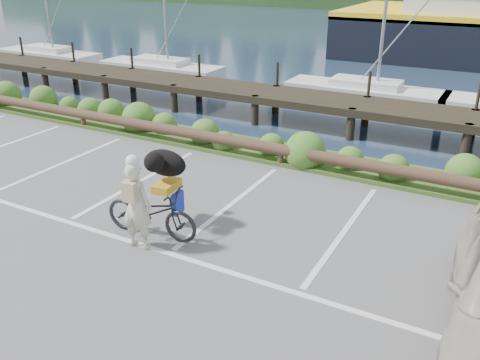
% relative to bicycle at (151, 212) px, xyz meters
% --- Properties ---
extents(ground, '(72.00, 72.00, 0.00)m').
position_rel_bicycle_xyz_m(ground, '(0.70, -0.02, -0.52)').
color(ground, '#535255').
extents(vegetation_strip, '(34.00, 1.60, 0.10)m').
position_rel_bicycle_xyz_m(vegetation_strip, '(0.70, 5.28, -0.47)').
color(vegetation_strip, '#3D5B21').
rests_on(vegetation_strip, ground).
extents(log_rail, '(32.00, 0.30, 0.60)m').
position_rel_bicycle_xyz_m(log_rail, '(0.70, 4.58, -0.52)').
color(log_rail, '#443021').
rests_on(log_rail, ground).
extents(bicycle, '(2.03, 0.88, 1.04)m').
position_rel_bicycle_xyz_m(bicycle, '(0.00, 0.00, 0.00)').
color(bicycle, black).
rests_on(bicycle, ground).
extents(cyclist, '(0.66, 0.47, 1.72)m').
position_rel_bicycle_xyz_m(cyclist, '(0.05, -0.46, 0.34)').
color(cyclist, beige).
rests_on(cyclist, ground).
extents(dog, '(0.55, 0.98, 0.54)m').
position_rel_bicycle_xyz_m(dog, '(-0.06, 0.63, 0.79)').
color(dog, black).
rests_on(dog, bicycle).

